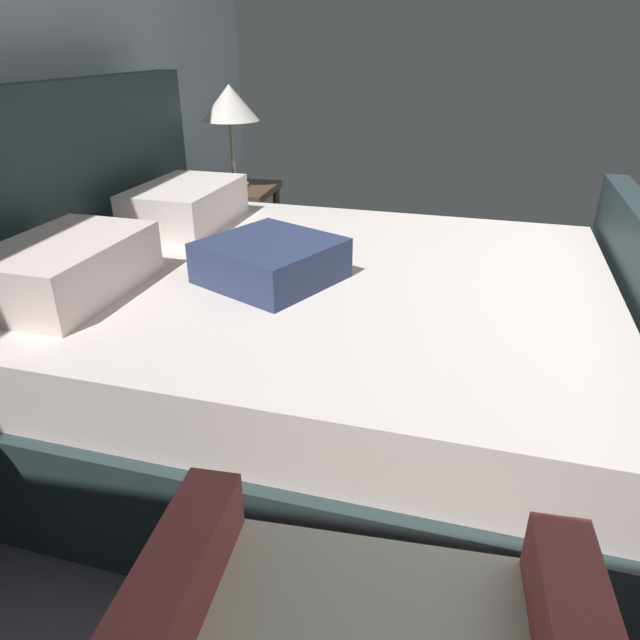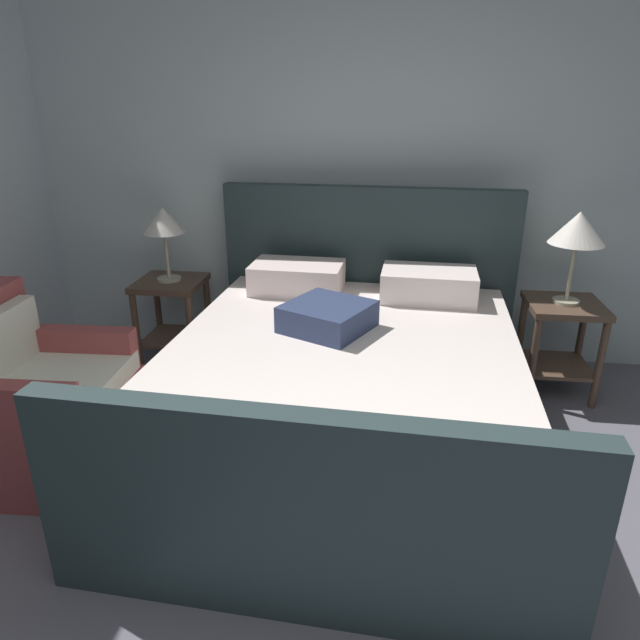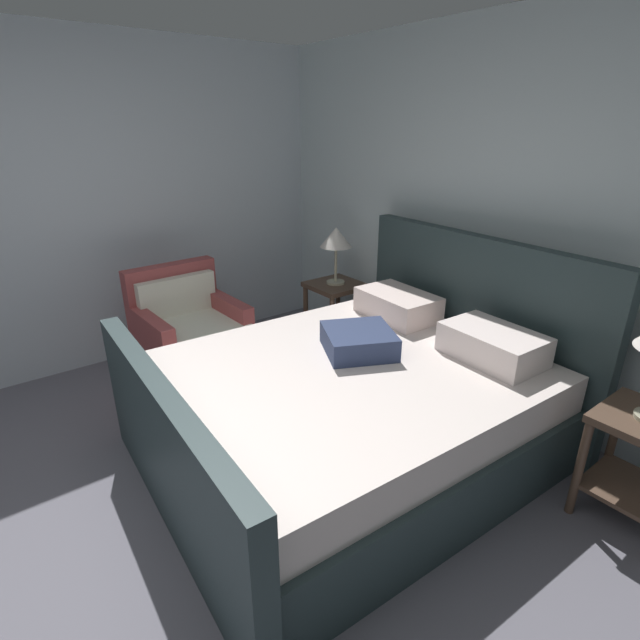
# 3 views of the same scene
# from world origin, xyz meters

# --- Properties ---
(bed) EXTENTS (2.04, 2.35, 1.23)m
(bed) POSITION_xyz_m (-0.22, 1.58, 0.35)
(bed) COLOR #2A393B
(bed) RESTS_ON ground
(nightstand_right) EXTENTS (0.44, 0.44, 0.60)m
(nightstand_right) POSITION_xyz_m (1.06, 2.33, 0.40)
(nightstand_right) COLOR brown
(nightstand_right) RESTS_ON ground
(table_lamp_right) EXTENTS (0.32, 0.32, 0.55)m
(table_lamp_right) POSITION_xyz_m (1.06, 2.33, 1.04)
(table_lamp_right) COLOR #B7B293
(table_lamp_right) RESTS_ON nightstand_right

